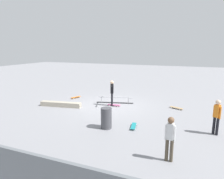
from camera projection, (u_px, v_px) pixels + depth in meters
name	position (u px, v px, depth m)	size (l,w,h in m)	color
ground_plane	(110.00, 105.00, 12.81)	(60.00, 60.00, 0.00)	gray
grind_rail	(115.00, 100.00, 13.36)	(2.41, 0.84, 0.41)	black
skate_ledge	(61.00, 104.00, 12.52)	(2.59, 0.36, 0.29)	#B2A893
skater_main	(112.00, 91.00, 12.55)	(0.50, 1.24, 1.60)	black
skateboard_main	(114.00, 105.00, 12.65)	(0.82, 0.32, 0.09)	#E05993
bystander_orange_shirt	(217.00, 115.00, 8.37)	(0.31, 0.26, 1.51)	black
bystander_white_shirt	(170.00, 137.00, 6.38)	(0.34, 0.20, 1.49)	brown
loose_skateboard_natural	(176.00, 108.00, 12.06)	(0.82, 0.49, 0.09)	tan
loose_skateboard_orange	(76.00, 97.00, 14.63)	(0.48, 0.82, 0.09)	orange
loose_skateboard_teal	(134.00, 126.00, 9.26)	(0.36, 0.82, 0.09)	teal
trash_bin	(106.00, 118.00, 9.11)	(0.49, 0.49, 0.95)	#47474C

